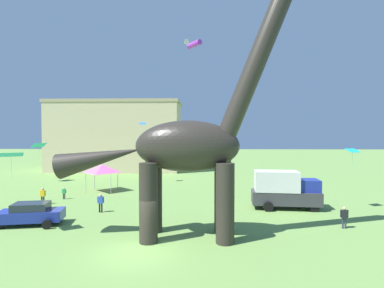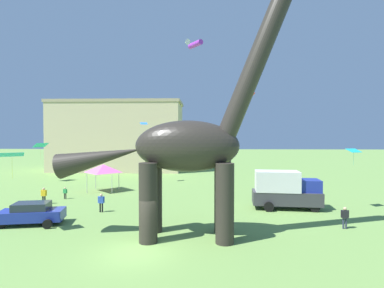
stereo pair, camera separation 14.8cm
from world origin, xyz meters
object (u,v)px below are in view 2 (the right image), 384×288
Objects in this scene: person_near_flyer at (65,192)px; kite_high_left at (246,95)px; person_photographer at (345,216)px; kite_mid_center at (354,151)px; kite_near_high at (194,44)px; person_far_spectator at (101,201)px; kite_mid_left at (144,123)px; parked_box_truck at (285,189)px; parked_sedan_left at (32,213)px; dinosaur_sculpture at (186,146)px; person_vendor_side at (44,194)px; kite_far_right at (41,145)px; festival_canopy_tent at (103,168)px; kite_near_low at (12,155)px.

kite_high_left is (17.91, 2.93, 9.75)m from person_near_flyer.
kite_mid_center is at bearing 83.83° from person_photographer.
kite_near_high is (-10.64, 17.02, 16.42)m from person_photographer.
person_far_spectator is 16.46m from kite_mid_left.
parked_sedan_left is at bearing -158.80° from parked_box_truck.
dinosaur_sculpture reaches higher than kite_mid_center.
person_vendor_side is 15.58m from kite_mid_left.
kite_mid_left reaches higher than kite_far_right.
kite_mid_left is (-17.09, 18.74, 6.85)m from person_photographer.
kite_far_right is (-7.15, 12.88, 3.98)m from person_vendor_side.
dinosaur_sculpture is at bearing -131.19° from parked_box_truck.
kite_near_low is (-0.77, -15.11, 2.47)m from festival_canopy_tent.
kite_mid_center is (3.13, 5.50, 4.06)m from person_photographer.
dinosaur_sculpture reaches higher than kite_near_low.
person_far_spectator is 20.85m from kite_far_right.
person_vendor_side is 7.52m from festival_canopy_tent.
parked_sedan_left is at bearing -144.73° from kite_high_left.
parked_box_truck is (18.84, 5.36, 0.84)m from parked_sedan_left.
person_far_spectator is 9.80m from festival_canopy_tent.
person_vendor_side is 1.40× the size of kite_mid_left.
kite_far_right is at bearing 119.11° from person_vendor_side.
dinosaur_sculpture is at bearing -26.28° from person_far_spectator.
parked_sedan_left is 0.77× the size of parked_box_truck.
kite_far_right is (-13.87, 0.60, -2.85)m from kite_mid_left.
kite_mid_left is at bearing 66.14° from parked_sedan_left.
festival_canopy_tent is 8.45m from kite_mid_left.
person_near_flyer is at bearing 89.31° from parked_sedan_left.
festival_canopy_tent is at bearing 101.19° from dinosaur_sculpture.
person_far_spectator is at bearing -23.55° from person_vendor_side.
kite_mid_center is at bearing 6.55° from dinosaur_sculpture.
parked_sedan_left is 2.69× the size of kite_near_low.
parked_sedan_left is at bearing -167.65° from kite_mid_center.
parked_sedan_left is 25.40m from kite_mid_center.
dinosaur_sculpture is 14.36× the size of kite_mid_left.
parked_sedan_left is at bearing -102.89° from kite_mid_left.
parked_box_truck is at bearing 21.00° from dinosaur_sculpture.
person_photographer is at bearing -15.11° from person_vendor_side.
kite_near_high is at bearing -6.51° from kite_far_right.
person_photographer is at bearing -47.64° from kite_mid_left.
person_far_spectator is 0.48× the size of festival_canopy_tent.
parked_box_truck is 6.53m from kite_mid_center.
kite_near_low is (-10.81, -0.04, -0.55)m from dinosaur_sculpture.
person_photographer is at bearing -31.99° from kite_far_right.
person_photographer is at bearing -60.15° from parked_box_truck.
person_photographer is at bearing -11.42° from dinosaur_sculpture.
parked_sedan_left is 21.35m from person_photographer.
festival_canopy_tent is at bearing -31.17° from kite_far_right.
person_vendor_side is at bearing -118.71° from kite_mid_left.
person_near_flyer is 11.81m from kite_near_low.
parked_box_truck is at bearing 4.91° from parked_sedan_left.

